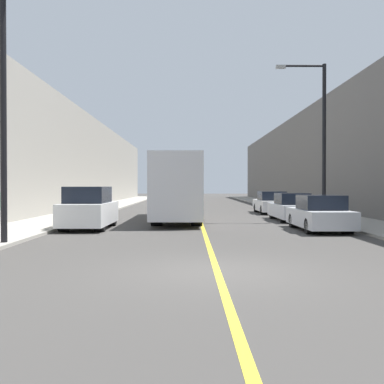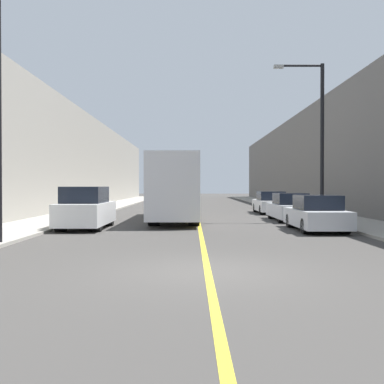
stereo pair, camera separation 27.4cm
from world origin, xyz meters
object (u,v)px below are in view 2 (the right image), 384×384
at_px(street_lamp_left, 7,96).
at_px(car_right_far, 272,203).
at_px(bus, 178,187).
at_px(street_lamp_right, 319,131).
at_px(car_right_near, 318,215).
at_px(car_right_mid, 291,208).
at_px(parked_suv_left, 87,209).

bearing_deg(street_lamp_left, car_right_far, 55.97).
height_order(car_right_far, street_lamp_left, street_lamp_left).
distance_m(car_right_far, street_lamp_left, 20.52).
distance_m(bus, street_lamp_right, 8.06).
relative_size(car_right_near, car_right_far, 0.95).
bearing_deg(car_right_near, car_right_mid, 89.36).
bearing_deg(bus, car_right_mid, -2.57).
distance_m(car_right_near, street_lamp_left, 12.74).
distance_m(car_right_mid, street_lamp_right, 4.34).
xyz_separation_m(parked_suv_left, car_right_far, (10.06, 11.04, -0.18)).
xyz_separation_m(car_right_mid, street_lamp_right, (1.28, -0.93, 4.05)).
height_order(car_right_mid, car_right_far, car_right_far).
bearing_deg(parked_suv_left, street_lamp_left, -102.03).
bearing_deg(car_right_near, parked_suv_left, 174.84).
height_order(car_right_mid, street_lamp_right, street_lamp_right).
distance_m(parked_suv_left, car_right_near, 9.95).
relative_size(bus, car_right_near, 2.47).
distance_m(parked_suv_left, street_lamp_left, 6.93).
height_order(parked_suv_left, car_right_near, parked_suv_left).
height_order(bus, street_lamp_right, street_lamp_right).
bearing_deg(street_lamp_right, car_right_far, 99.15).
xyz_separation_m(bus, car_right_mid, (6.15, -0.28, -1.15)).
bearing_deg(street_lamp_right, street_lamp_left, -143.27).
height_order(car_right_mid, street_lamp_left, street_lamp_left).
distance_m(car_right_near, street_lamp_right, 6.24).
relative_size(car_right_far, street_lamp_left, 0.58).
bearing_deg(car_right_far, car_right_mid, -90.78).
height_order(car_right_near, car_right_far, car_right_far).
relative_size(bus, street_lamp_left, 1.36).
bearing_deg(street_lamp_right, bus, 170.76).
height_order(bus, car_right_near, bus).
bearing_deg(street_lamp_right, parked_suv_left, -161.98).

